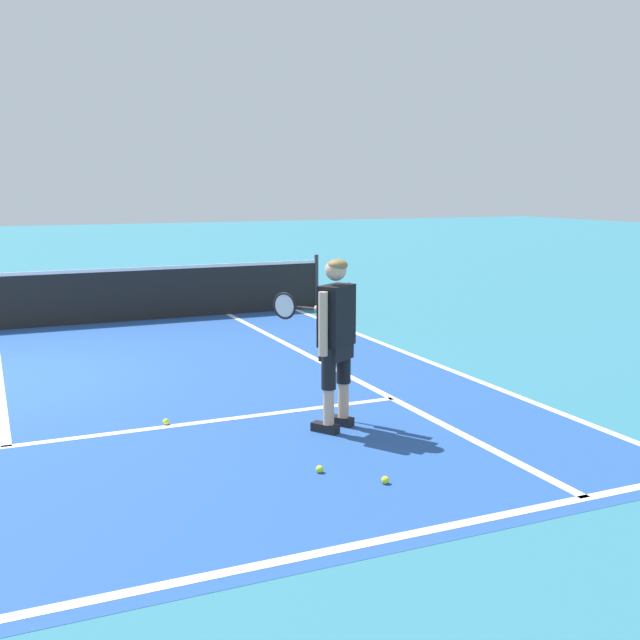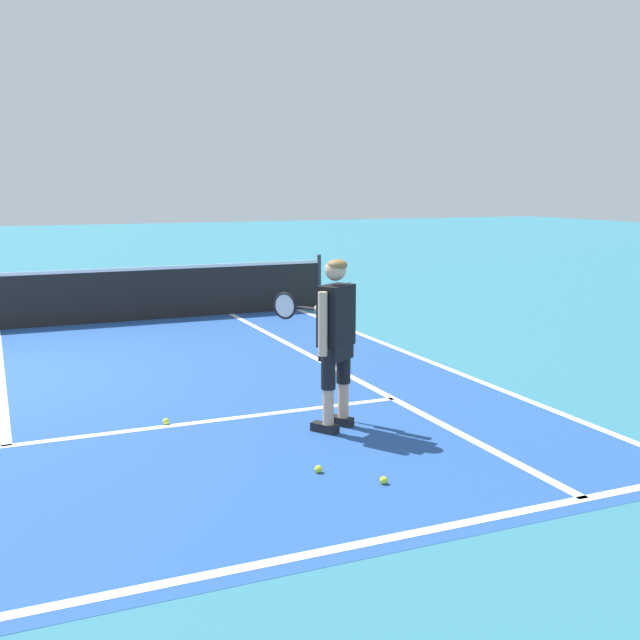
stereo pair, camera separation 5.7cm
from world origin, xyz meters
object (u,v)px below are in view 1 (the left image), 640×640
(tennis_ball_mid_court, at_px, (385,480))
(tennis_ball_by_baseline, at_px, (320,469))
(tennis_ball_near_feet, at_px, (166,422))
(tennis_player, at_px, (334,332))

(tennis_ball_mid_court, bearing_deg, tennis_ball_by_baseline, 131.72)
(tennis_ball_by_baseline, relative_size, tennis_ball_mid_court, 1.00)
(tennis_ball_near_feet, distance_m, tennis_ball_by_baseline, 2.06)
(tennis_player, xyz_separation_m, tennis_ball_mid_court, (-0.22, -1.49, -0.96))
(tennis_player, xyz_separation_m, tennis_ball_near_feet, (-1.52, 0.80, -0.96))
(tennis_ball_near_feet, distance_m, tennis_ball_mid_court, 2.63)
(tennis_ball_by_baseline, height_order, tennis_ball_mid_court, same)
(tennis_ball_mid_court, bearing_deg, tennis_player, 81.44)
(tennis_ball_by_baseline, bearing_deg, tennis_ball_near_feet, 116.07)
(tennis_ball_near_feet, relative_size, tennis_ball_mid_court, 1.00)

